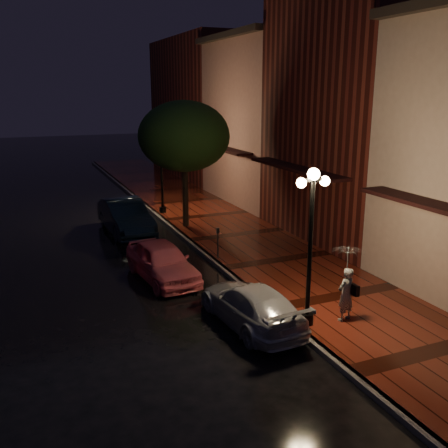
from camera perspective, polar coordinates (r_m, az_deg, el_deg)
name	(u,v)px	position (r m, az deg, el deg)	size (l,w,h in m)	color
ground	(224,272)	(18.15, -0.01, -5.46)	(120.00, 120.00, 0.00)	black
sidewalk	(278,262)	(19.07, 6.24, -4.28)	(4.50, 60.00, 0.15)	#40140B
curb	(224,270)	(18.13, -0.01, -5.23)	(0.25, 60.00, 0.15)	#595451
storefront_mid	(358,111)	(22.33, 15.02, 12.35)	(5.00, 8.00, 11.00)	#511914
storefront_far	(268,124)	(29.11, 5.06, 11.34)	(5.00, 8.00, 9.00)	#8C5951
storefront_extra	(205,109)	(38.19, -2.15, 13.01)	(5.00, 12.00, 10.00)	#511914
streetlamp_near	(311,238)	(13.29, 9.87, -1.62)	(0.96, 0.36, 4.31)	black
streetlamp_far	(161,166)	(25.89, -7.16, 6.60)	(0.96, 0.36, 4.31)	black
street_tree	(184,138)	(22.92, -4.55, 9.72)	(4.16, 4.16, 5.80)	black
pink_car	(162,261)	(17.32, -7.08, -4.25)	(1.58, 3.92, 1.34)	#D85966
navy_car	(126,217)	(23.18, -11.19, 0.82)	(1.64, 4.70, 1.55)	black
silver_car	(251,305)	(14.05, 3.12, -9.23)	(1.64, 4.05, 1.17)	#A9A8B0
woman_with_umbrella	(347,272)	(14.05, 13.91, -5.34)	(0.89, 0.91, 2.15)	silver
parking_meter	(218,240)	(18.89, -0.72, -1.83)	(0.13, 0.11, 1.19)	black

